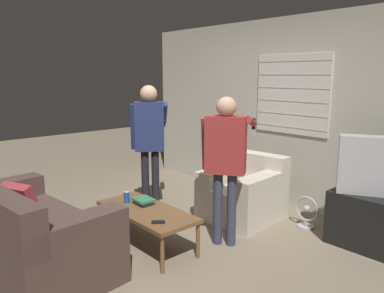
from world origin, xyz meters
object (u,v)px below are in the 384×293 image
(tv, at_px, (380,166))
(floor_fan, at_px, (306,213))
(armchair_beige, at_px, (244,193))
(person_right_standing, at_px, (226,153))
(couch_blue, at_px, (27,235))
(spare_remote, at_px, (158,222))
(coffee_table, at_px, (147,213))
(soda_can, at_px, (127,197))
(book_stack, at_px, (143,201))
(person_left_standing, at_px, (149,134))

(tv, distance_m, floor_fan, 1.03)
(armchair_beige, height_order, person_right_standing, person_right_standing)
(couch_blue, relative_size, tv, 2.30)
(armchair_beige, height_order, spare_remote, armchair_beige)
(armchair_beige, relative_size, coffee_table, 0.81)
(coffee_table, bearing_deg, armchair_beige, 83.77)
(armchair_beige, relative_size, soda_can, 7.69)
(coffee_table, distance_m, tv, 2.45)
(coffee_table, bearing_deg, book_stack, 157.76)
(book_stack, relative_size, soda_can, 1.85)
(couch_blue, distance_m, coffee_table, 1.16)
(soda_can, height_order, floor_fan, soda_can)
(person_right_standing, bearing_deg, tv, 11.76)
(book_stack, height_order, floor_fan, book_stack)
(couch_blue, xyz_separation_m, person_right_standing, (0.86, 1.76, 0.67))
(soda_can, bearing_deg, book_stack, 32.18)
(couch_blue, relative_size, book_stack, 7.92)
(couch_blue, relative_size, coffee_table, 1.55)
(tv, height_order, spare_remote, tv)
(tv, distance_m, soda_can, 2.68)
(armchair_beige, height_order, person_left_standing, person_left_standing)
(armchair_beige, relative_size, floor_fan, 2.51)
(person_left_standing, distance_m, floor_fan, 2.17)
(person_right_standing, bearing_deg, book_stack, -171.82)
(spare_remote, bearing_deg, tv, 95.12)
(coffee_table, xyz_separation_m, soda_can, (-0.32, -0.04, 0.10))
(armchair_beige, distance_m, soda_can, 1.52)
(couch_blue, bearing_deg, tv, 49.73)
(person_right_standing, distance_m, book_stack, 1.05)
(book_stack, xyz_separation_m, floor_fan, (1.02, 1.64, -0.26))
(couch_blue, xyz_separation_m, book_stack, (0.19, 1.16, 0.11))
(person_right_standing, distance_m, floor_fan, 1.37)
(person_left_standing, xyz_separation_m, floor_fan, (1.67, 1.07, -0.87))
(spare_remote, bearing_deg, person_left_standing, -174.54)
(armchair_beige, height_order, coffee_table, armchair_beige)
(tv, bearing_deg, armchair_beige, -14.59)
(person_right_standing, distance_m, spare_remote, 0.99)
(couch_blue, distance_m, book_stack, 1.19)
(person_left_standing, xyz_separation_m, person_right_standing, (1.32, 0.02, -0.05))
(person_right_standing, bearing_deg, person_left_standing, 147.61)
(tv, height_order, soda_can, tv)
(couch_blue, xyz_separation_m, floor_fan, (1.21, 2.80, -0.15))
(coffee_table, bearing_deg, person_left_standing, 142.08)
(tv, height_order, book_stack, tv)
(coffee_table, height_order, spare_remote, spare_remote)
(person_right_standing, height_order, soda_can, person_right_standing)
(book_stack, xyz_separation_m, spare_remote, (0.54, -0.19, -0.02))
(couch_blue, xyz_separation_m, tv, (1.96, 2.87, 0.55))
(coffee_table, relative_size, floor_fan, 3.09)
(person_left_standing, distance_m, spare_remote, 1.55)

